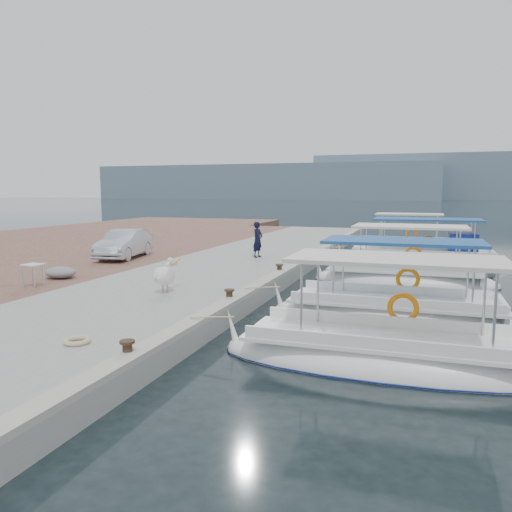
{
  "coord_description": "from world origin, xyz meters",
  "views": [
    {
      "loc": [
        4.68,
        -16.05,
        3.52
      ],
      "look_at": [
        -1.0,
        0.72,
        1.2
      ],
      "focal_mm": 35.0,
      "sensor_mm": 36.0,
      "label": 1
    }
  ],
  "objects_px": {
    "fishing_caique_d": "(424,262)",
    "parked_car": "(124,244)",
    "fishing_caique_c": "(403,281)",
    "pelican": "(165,275)",
    "fishing_caique_b": "(394,317)",
    "fishing_caique_a": "(384,360)",
    "fisherman": "(258,240)",
    "fishing_caique_e": "(405,250)"
  },
  "relations": [
    {
      "from": "fishing_caique_d",
      "to": "fishing_caique_a",
      "type": "bearing_deg",
      "value": -92.7
    },
    {
      "from": "fishing_caique_c",
      "to": "pelican",
      "type": "xyz_separation_m",
      "value": [
        -6.6,
        -6.52,
        0.9
      ]
    },
    {
      "from": "fishing_caique_b",
      "to": "pelican",
      "type": "bearing_deg",
      "value": -174.03
    },
    {
      "from": "pelican",
      "to": "fishing_caique_c",
      "type": "bearing_deg",
      "value": 44.65
    },
    {
      "from": "fishing_caique_c",
      "to": "pelican",
      "type": "distance_m",
      "value": 9.32
    },
    {
      "from": "pelican",
      "to": "parked_car",
      "type": "xyz_separation_m",
      "value": [
        -5.56,
        6.3,
        0.12
      ]
    },
    {
      "from": "fishing_caique_e",
      "to": "pelican",
      "type": "distance_m",
      "value": 18.03
    },
    {
      "from": "fishing_caique_b",
      "to": "pelican",
      "type": "height_order",
      "value": "fishing_caique_b"
    },
    {
      "from": "fishing_caique_d",
      "to": "fishing_caique_e",
      "type": "xyz_separation_m",
      "value": [
        -1.03,
        5.18,
        -0.06
      ]
    },
    {
      "from": "fishing_caique_e",
      "to": "pelican",
      "type": "xyz_separation_m",
      "value": [
        -6.27,
        -16.89,
        0.9
      ]
    },
    {
      "from": "fishing_caique_b",
      "to": "fishing_caique_c",
      "type": "distance_m",
      "value": 5.83
    },
    {
      "from": "fishing_caique_b",
      "to": "fishing_caique_d",
      "type": "bearing_deg",
      "value": 86.29
    },
    {
      "from": "fishing_caique_d",
      "to": "pelican",
      "type": "distance_m",
      "value": 13.82
    },
    {
      "from": "fishing_caique_a",
      "to": "fishing_caique_c",
      "type": "relative_size",
      "value": 1.0
    },
    {
      "from": "fishing_caique_d",
      "to": "fishing_caique_e",
      "type": "distance_m",
      "value": 5.28
    },
    {
      "from": "pelican",
      "to": "fishing_caique_a",
      "type": "bearing_deg",
      "value": -24.28
    },
    {
      "from": "parked_car",
      "to": "fishing_caique_a",
      "type": "bearing_deg",
      "value": -47.43
    },
    {
      "from": "fishing_caique_b",
      "to": "pelican",
      "type": "relative_size",
      "value": 5.29
    },
    {
      "from": "fishing_caique_a",
      "to": "parked_car",
      "type": "relative_size",
      "value": 1.77
    },
    {
      "from": "pelican",
      "to": "fisherman",
      "type": "distance_m",
      "value": 8.42
    },
    {
      "from": "fishing_caique_b",
      "to": "pelican",
      "type": "xyz_separation_m",
      "value": [
        -6.58,
        -0.69,
        0.9
      ]
    },
    {
      "from": "fishing_caique_d",
      "to": "pelican",
      "type": "relative_size",
      "value": 6.24
    },
    {
      "from": "fishing_caique_a",
      "to": "fishing_caique_c",
      "type": "bearing_deg",
      "value": 90.05
    },
    {
      "from": "fishing_caique_d",
      "to": "parked_car",
      "type": "height_order",
      "value": "fishing_caique_d"
    },
    {
      "from": "fisherman",
      "to": "parked_car",
      "type": "distance_m",
      "value": 6.04
    },
    {
      "from": "fisherman",
      "to": "parked_car",
      "type": "xyz_separation_m",
      "value": [
        -5.65,
        -2.12,
        -0.18
      ]
    },
    {
      "from": "fishing_caique_a",
      "to": "fishing_caique_e",
      "type": "xyz_separation_m",
      "value": [
        -0.34,
        19.87,
        0.0
      ]
    },
    {
      "from": "fishing_caique_a",
      "to": "fishing_caique_e",
      "type": "height_order",
      "value": "same"
    },
    {
      "from": "fishing_caique_e",
      "to": "parked_car",
      "type": "xyz_separation_m",
      "value": [
        -11.83,
        -10.59,
        1.01
      ]
    },
    {
      "from": "fishing_caique_e",
      "to": "pelican",
      "type": "height_order",
      "value": "fishing_caique_e"
    },
    {
      "from": "fishing_caique_e",
      "to": "parked_car",
      "type": "relative_size",
      "value": 1.59
    },
    {
      "from": "fishing_caique_c",
      "to": "pelican",
      "type": "relative_size",
      "value": 5.31
    },
    {
      "from": "fishing_caique_b",
      "to": "fishing_caique_c",
      "type": "relative_size",
      "value": 1.0
    },
    {
      "from": "fisherman",
      "to": "parked_car",
      "type": "relative_size",
      "value": 0.42
    },
    {
      "from": "pelican",
      "to": "parked_car",
      "type": "height_order",
      "value": "parked_car"
    },
    {
      "from": "pelican",
      "to": "fisherman",
      "type": "height_order",
      "value": "fisherman"
    },
    {
      "from": "fishing_caique_a",
      "to": "fishing_caique_b",
      "type": "relative_size",
      "value": 1.01
    },
    {
      "from": "fishing_caique_a",
      "to": "fishing_caique_c",
      "type": "distance_m",
      "value": 9.5
    },
    {
      "from": "fishing_caique_a",
      "to": "fishing_caique_b",
      "type": "bearing_deg",
      "value": 90.34
    },
    {
      "from": "fishing_caique_d",
      "to": "pelican",
      "type": "xyz_separation_m",
      "value": [
        -7.3,
        -11.71,
        0.84
      ]
    },
    {
      "from": "fishing_caique_c",
      "to": "parked_car",
      "type": "distance_m",
      "value": 12.2
    },
    {
      "from": "fishing_caique_c",
      "to": "pelican",
      "type": "height_order",
      "value": "fishing_caique_c"
    }
  ]
}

